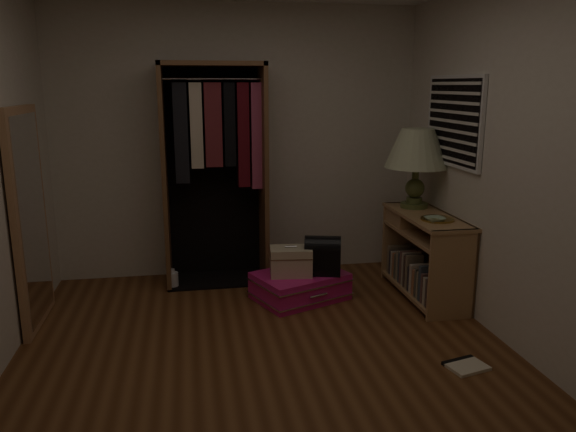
# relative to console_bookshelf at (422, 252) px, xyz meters

# --- Properties ---
(ground) EXTENTS (4.00, 4.00, 0.00)m
(ground) POSITION_rel_console_bookshelf_xyz_m (-1.54, -1.05, -0.39)
(ground) COLOR brown
(ground) RESTS_ON ground
(room_walls) EXTENTS (3.52, 4.02, 2.60)m
(room_walls) POSITION_rel_console_bookshelf_xyz_m (-1.46, -1.01, 1.11)
(room_walls) COLOR beige
(room_walls) RESTS_ON ground
(console_bookshelf) EXTENTS (0.42, 1.12, 0.75)m
(console_bookshelf) POSITION_rel_console_bookshelf_xyz_m (0.00, 0.00, 0.00)
(console_bookshelf) COLOR #AC7F53
(console_bookshelf) RESTS_ON ground
(open_wardrobe) EXTENTS (0.95, 0.50, 2.05)m
(open_wardrobe) POSITION_rel_console_bookshelf_xyz_m (-1.76, 0.73, 0.82)
(open_wardrobe) COLOR brown
(open_wardrobe) RESTS_ON ground
(floor_mirror) EXTENTS (0.06, 0.80, 1.70)m
(floor_mirror) POSITION_rel_console_bookshelf_xyz_m (-3.24, -0.05, 0.46)
(floor_mirror) COLOR tan
(floor_mirror) RESTS_ON ground
(pink_suitcase) EXTENTS (0.93, 0.81, 0.24)m
(pink_suitcase) POSITION_rel_console_bookshelf_xyz_m (-1.10, 0.08, -0.27)
(pink_suitcase) COLOR #D71A78
(pink_suitcase) RESTS_ON ground
(train_case) EXTENTS (0.39, 0.29, 0.26)m
(train_case) POSITION_rel_console_bookshelf_xyz_m (-1.18, 0.06, -0.03)
(train_case) COLOR #C2B694
(train_case) RESTS_ON pink_suitcase
(black_bag) EXTENTS (0.35, 0.27, 0.34)m
(black_bag) POSITION_rel_console_bookshelf_xyz_m (-0.90, 0.04, 0.02)
(black_bag) COLOR black
(black_bag) RESTS_ON pink_suitcase
(table_lamp) EXTENTS (0.68, 0.68, 0.72)m
(table_lamp) POSITION_rel_console_bookshelf_xyz_m (0.00, 0.25, 0.88)
(table_lamp) COLOR #4D5A2C
(table_lamp) RESTS_ON console_bookshelf
(brass_tray) EXTENTS (0.35, 0.35, 0.02)m
(brass_tray) POSITION_rel_console_bookshelf_xyz_m (0.00, -0.25, 0.37)
(brass_tray) COLOR #A5883F
(brass_tray) RESTS_ON console_bookshelf
(ceramic_bowl) EXTENTS (0.18, 0.18, 0.04)m
(ceramic_bowl) POSITION_rel_console_bookshelf_xyz_m (-0.05, -0.31, 0.38)
(ceramic_bowl) COLOR #9DBC9C
(ceramic_bowl) RESTS_ON console_bookshelf
(white_jug) EXTENTS (0.13, 0.13, 0.18)m
(white_jug) POSITION_rel_console_bookshelf_xyz_m (-2.21, 0.55, -0.31)
(white_jug) COLOR white
(white_jug) RESTS_ON ground
(floor_book) EXTENTS (0.30, 0.26, 0.02)m
(floor_book) POSITION_rel_console_bookshelf_xyz_m (-0.24, -1.33, -0.38)
(floor_book) COLOR #EDE4C7
(floor_book) RESTS_ON ground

